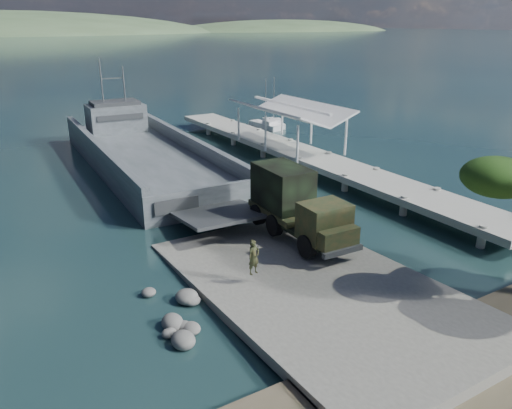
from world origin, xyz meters
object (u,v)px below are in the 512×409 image
landing_craft (145,159)px  military_truck (295,204)px  pier (296,146)px  sailboat_far (274,123)px  soldier (254,264)px  sailboat_near (266,125)px

landing_craft → military_truck: size_ratio=3.99×
military_truck → pier: bearing=56.4°
landing_craft → sailboat_far: 22.59m
soldier → military_truck: bearing=26.3°
soldier → sailboat_near: size_ratio=0.29×
landing_craft → sailboat_far: bearing=28.8°
soldier → sailboat_far: sailboat_far is taller
sailboat_near → soldier: bearing=-127.8°
pier → military_truck: size_ratio=5.30×
military_truck → sailboat_near: sailboat_near is taller
military_truck → sailboat_near: 33.73m
sailboat_near → landing_craft: bearing=-158.1°
sailboat_far → sailboat_near: bearing=-143.3°
soldier → pier: bearing=40.1°
pier → sailboat_near: (6.05, 14.84, -1.27)m
pier → landing_craft: landing_craft is taller
landing_craft → military_truck: landing_craft is taller
soldier → sailboat_near: (21.46, 32.96, -1.05)m
sailboat_near → sailboat_far: 1.63m
pier → soldier: 23.79m
pier → landing_craft: 13.82m
pier → soldier: (-15.41, -18.13, -0.22)m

